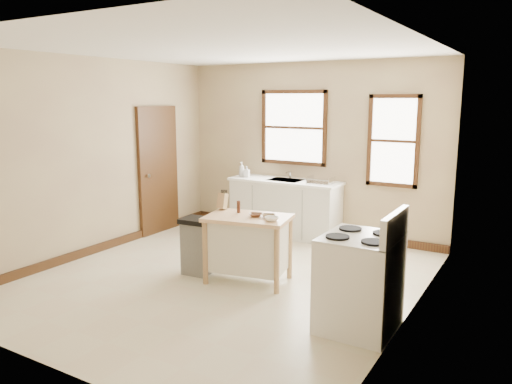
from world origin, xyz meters
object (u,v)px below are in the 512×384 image
(knife_block, at_px, (222,202))
(soap_bottle_b, at_px, (247,172))
(bowl_b, at_px, (269,216))
(kitchen_island, at_px, (248,249))
(dish_rack, at_px, (321,180))
(gas_stove, at_px, (360,269))
(soap_bottle_a, at_px, (242,169))
(trash_bin, at_px, (197,246))
(pepper_grinder, at_px, (239,207))
(bowl_a, at_px, (256,215))
(bowl_c, at_px, (272,219))

(knife_block, bearing_deg, soap_bottle_b, 108.74)
(bowl_b, bearing_deg, kitchen_island, -165.85)
(dish_rack, distance_m, gas_stove, 3.08)
(soap_bottle_b, distance_m, gas_stove, 3.90)
(soap_bottle_a, xyz_separation_m, trash_bin, (0.68, -2.16, -0.68))
(dish_rack, xyz_separation_m, knife_block, (-0.52, -1.94, -0.05))
(kitchen_island, relative_size, trash_bin, 1.37)
(kitchen_island, xyz_separation_m, knife_block, (-0.47, 0.15, 0.51))
(bowl_b, bearing_deg, pepper_grinder, 175.84)
(soap_bottle_a, bearing_deg, kitchen_island, -44.84)
(soap_bottle_a, bearing_deg, bowl_b, -39.41)
(pepper_grinder, bearing_deg, trash_bin, -158.08)
(pepper_grinder, xyz_separation_m, bowl_a, (0.29, -0.07, -0.06))
(bowl_c, relative_size, trash_bin, 0.22)
(kitchen_island, bearing_deg, dish_rack, 77.74)
(soap_bottle_b, relative_size, bowl_b, 1.16)
(knife_block, xyz_separation_m, gas_stove, (2.08, -0.70, -0.32))
(soap_bottle_b, bearing_deg, bowl_a, -68.99)
(knife_block, height_order, bowl_a, knife_block)
(bowl_b, distance_m, gas_stove, 1.50)
(soap_bottle_b, distance_m, kitchen_island, 2.49)
(dish_rack, xyz_separation_m, gas_stove, (1.55, -2.63, -0.37))
(dish_rack, distance_m, kitchen_island, 2.16)
(knife_block, relative_size, gas_stove, 0.17)
(soap_bottle_b, height_order, pepper_grinder, soap_bottle_b)
(bowl_b, bearing_deg, soap_bottle_a, 129.40)
(soap_bottle_a, height_order, pepper_grinder, soap_bottle_a)
(dish_rack, height_order, gas_stove, gas_stove)
(soap_bottle_a, bearing_deg, bowl_a, -42.73)
(bowl_a, bearing_deg, trash_bin, -170.43)
(kitchen_island, distance_m, gas_stove, 1.70)
(bowl_b, bearing_deg, bowl_a, -166.92)
(soap_bottle_a, relative_size, pepper_grinder, 1.66)
(soap_bottle_b, xyz_separation_m, knife_block, (0.81, -1.90, -0.09))
(knife_block, xyz_separation_m, bowl_a, (0.57, -0.12, -0.08))
(knife_block, height_order, bowl_c, knife_block)
(dish_rack, xyz_separation_m, pepper_grinder, (-0.25, -1.99, -0.07))
(kitchen_island, relative_size, bowl_c, 6.14)
(kitchen_island, height_order, pepper_grinder, pepper_grinder)
(bowl_c, height_order, trash_bin, bowl_c)
(knife_block, distance_m, bowl_a, 0.59)
(bowl_c, xyz_separation_m, trash_bin, (-1.06, -0.04, -0.48))
(knife_block, bearing_deg, pepper_grinder, -15.13)
(soap_bottle_a, height_order, gas_stove, gas_stove)
(knife_block, height_order, pepper_grinder, knife_block)
(bowl_a, bearing_deg, gas_stove, -20.79)
(soap_bottle_a, bearing_deg, bowl_c, -39.34)
(soap_bottle_b, bearing_deg, gas_stove, -55.18)
(soap_bottle_b, relative_size, trash_bin, 0.25)
(dish_rack, relative_size, gas_stove, 0.32)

